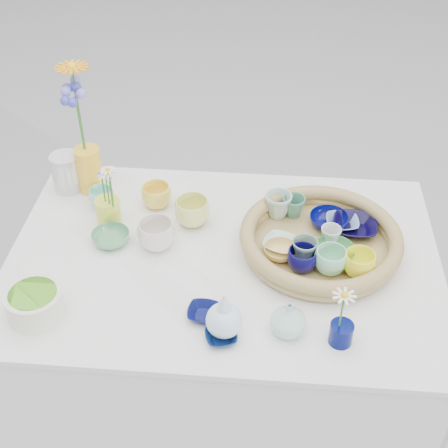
# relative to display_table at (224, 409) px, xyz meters

# --- Properties ---
(ground) EXTENTS (80.00, 80.00, 0.00)m
(ground) POSITION_rel_display_table_xyz_m (0.00, 0.00, 0.00)
(ground) COLOR gray
(display_table) EXTENTS (1.26, 0.86, 0.77)m
(display_table) POSITION_rel_display_table_xyz_m (0.00, 0.00, 0.00)
(display_table) COLOR white
(display_table) RESTS_ON ground
(wicker_tray) EXTENTS (0.47, 0.47, 0.08)m
(wicker_tray) POSITION_rel_display_table_xyz_m (0.28, 0.05, 0.80)
(wicker_tray) COLOR olive
(wicker_tray) RESTS_ON display_table
(tray_ceramic_0) EXTENTS (0.13, 0.13, 0.04)m
(tray_ceramic_0) POSITION_rel_display_table_xyz_m (0.31, 0.15, 0.80)
(tray_ceramic_0) COLOR #040751
(tray_ceramic_0) RESTS_ON wicker_tray
(tray_ceramic_1) EXTENTS (0.14, 0.14, 0.03)m
(tray_ceramic_1) POSITION_rel_display_table_xyz_m (0.39, 0.13, 0.80)
(tray_ceramic_1) COLOR black
(tray_ceramic_1) RESTS_ON wicker_tray
(tray_ceramic_2) EXTENTS (0.10, 0.10, 0.07)m
(tray_ceramic_2) POSITION_rel_display_table_xyz_m (0.38, -0.06, 0.82)
(tray_ceramic_2) COLOR #FFF929
(tray_ceramic_2) RESTS_ON wicker_tray
(tray_ceramic_3) EXTENTS (0.15, 0.15, 0.04)m
(tray_ceramic_3) POSITION_rel_display_table_xyz_m (0.31, -0.00, 0.80)
(tray_ceramic_3) COLOR #4A9957
(tray_ceramic_3) RESTS_ON wicker_tray
(tray_ceramic_4) EXTENTS (0.09, 0.09, 0.07)m
(tray_ceramic_4) POSITION_rel_display_table_xyz_m (0.23, -0.02, 0.82)
(tray_ceramic_4) COLOR gray
(tray_ceramic_4) RESTS_ON wicker_tray
(tray_ceramic_5) EXTENTS (0.13, 0.13, 0.02)m
(tray_ceramic_5) POSITION_rel_display_table_xyz_m (0.16, 0.03, 0.79)
(tray_ceramic_5) COLOR silver
(tray_ceramic_5) RESTS_ON wicker_tray
(tray_ceramic_6) EXTENTS (0.11, 0.11, 0.08)m
(tray_ceramic_6) POSITION_rel_display_table_xyz_m (0.15, 0.18, 0.82)
(tray_ceramic_6) COLOR silver
(tray_ceramic_6) RESTS_ON wicker_tray
(tray_ceramic_7) EXTENTS (0.07, 0.07, 0.06)m
(tray_ceramic_7) POSITION_rel_display_table_xyz_m (0.31, 0.06, 0.81)
(tray_ceramic_7) COLOR silver
(tray_ceramic_7) RESTS_ON wicker_tray
(tray_ceramic_8) EXTENTS (0.11, 0.11, 0.02)m
(tray_ceramic_8) POSITION_rel_display_table_xyz_m (0.35, 0.15, 0.80)
(tray_ceramic_8) COLOR #6C98C8
(tray_ceramic_8) RESTS_ON wicker_tray
(tray_ceramic_9) EXTENTS (0.09, 0.09, 0.07)m
(tray_ceramic_9) POSITION_rel_display_table_xyz_m (0.22, -0.05, 0.82)
(tray_ceramic_9) COLOR #0B084B
(tray_ceramic_9) RESTS_ON wicker_tray
(tray_ceramic_10) EXTENTS (0.10, 0.10, 0.03)m
(tray_ceramic_10) POSITION_rel_display_table_xyz_m (0.16, -0.00, 0.80)
(tray_ceramic_10) COLOR #E2B65C
(tray_ceramic_10) RESTS_ON wicker_tray
(tray_ceramic_11) EXTENTS (0.10, 0.10, 0.07)m
(tray_ceramic_11) POSITION_rel_display_table_xyz_m (0.30, -0.05, 0.82)
(tray_ceramic_11) COLOR #95ECC5
(tray_ceramic_11) RESTS_ON wicker_tray
(tray_ceramic_12) EXTENTS (0.08, 0.08, 0.07)m
(tray_ceramic_12) POSITION_rel_display_table_xyz_m (0.20, 0.19, 0.82)
(tray_ceramic_12) COLOR #478369
(tray_ceramic_12) RESTS_ON wicker_tray
(loose_ceramic_0) EXTENTS (0.12, 0.12, 0.08)m
(loose_ceramic_0) POSITION_rel_display_table_xyz_m (-0.23, 0.22, 0.80)
(loose_ceramic_0) COLOR #FED649
(loose_ceramic_0) RESTS_ON display_table
(loose_ceramic_1) EXTENTS (0.11, 0.11, 0.09)m
(loose_ceramic_1) POSITION_rel_display_table_xyz_m (-0.11, 0.15, 0.81)
(loose_ceramic_1) COLOR #DFE271
(loose_ceramic_1) RESTS_ON display_table
(loose_ceramic_2) EXTENTS (0.14, 0.14, 0.04)m
(loose_ceramic_2) POSITION_rel_display_table_xyz_m (-0.34, 0.03, 0.78)
(loose_ceramic_2) COLOR #599968
(loose_ceramic_2) RESTS_ON display_table
(loose_ceramic_3) EXTENTS (0.13, 0.13, 0.09)m
(loose_ceramic_3) POSITION_rel_display_table_xyz_m (-0.20, 0.03, 0.81)
(loose_ceramic_3) COLOR silver
(loose_ceramic_3) RESTS_ON display_table
(loose_ceramic_4) EXTENTS (0.09, 0.09, 0.02)m
(loose_ceramic_4) POSITION_rel_display_table_xyz_m (-0.03, -0.24, 0.78)
(loose_ceramic_4) COLOR #090E45
(loose_ceramic_4) RESTS_ON display_table
(loose_ceramic_5) EXTENTS (0.08, 0.08, 0.06)m
(loose_ceramic_5) POSITION_rel_display_table_xyz_m (-0.41, 0.21, 0.80)
(loose_ceramic_5) COLOR #93E7D3
(loose_ceramic_5) RESTS_ON display_table
(loose_ceramic_6) EXTENTS (0.10, 0.10, 0.02)m
(loose_ceramic_6) POSITION_rel_display_table_xyz_m (0.02, -0.31, 0.78)
(loose_ceramic_6) COLOR #0D204E
(loose_ceramic_6) RESTS_ON display_table
(fluted_bowl) EXTENTS (0.15, 0.15, 0.08)m
(fluted_bowl) POSITION_rel_display_table_xyz_m (-0.47, -0.27, 0.80)
(fluted_bowl) COLOR silver
(fluted_bowl) RESTS_ON display_table
(bud_vase_paleblue) EXTENTS (0.10, 0.10, 0.14)m
(bud_vase_paleblue) POSITION_rel_display_table_xyz_m (0.03, -0.29, 0.84)
(bud_vase_paleblue) COLOR #CFE9FC
(bud_vase_paleblue) RESTS_ON display_table
(bud_vase_seafoam) EXTENTS (0.12, 0.12, 0.10)m
(bud_vase_seafoam) POSITION_rel_display_table_xyz_m (0.19, -0.27, 0.81)
(bud_vase_seafoam) COLOR #ADDCCE
(bud_vase_seafoam) RESTS_ON display_table
(bud_vase_cobalt) EXTENTS (0.07, 0.07, 0.06)m
(bud_vase_cobalt) POSITION_rel_display_table_xyz_m (0.32, -0.29, 0.80)
(bud_vase_cobalt) COLOR #00094D
(bud_vase_cobalt) RESTS_ON display_table
(single_daisy) EXTENTS (0.08, 0.08, 0.12)m
(single_daisy) POSITION_rel_display_table_xyz_m (0.31, -0.30, 0.88)
(single_daisy) COLOR white
(single_daisy) RESTS_ON bud_vase_cobalt
(tall_vase_yellow) EXTENTS (0.09, 0.09, 0.16)m
(tall_vase_yellow) POSITION_rel_display_table_xyz_m (-0.46, 0.30, 0.84)
(tall_vase_yellow) COLOR yellow
(tall_vase_yellow) RESTS_ON display_table
(gerbera) EXTENTS (0.14, 0.14, 0.30)m
(gerbera) POSITION_rel_display_table_xyz_m (-0.47, 0.30, 1.06)
(gerbera) COLOR orange
(gerbera) RESTS_ON tall_vase_yellow
(hydrangea) EXTENTS (0.08, 0.08, 0.27)m
(hydrangea) POSITION_rel_display_table_xyz_m (-0.47, 0.30, 1.02)
(hydrangea) COLOR #3E44BC
(hydrangea) RESTS_ON tall_vase_yellow
(white_pitcher) EXTENTS (0.15, 0.12, 0.13)m
(white_pitcher) POSITION_rel_display_table_xyz_m (-0.54, 0.29, 0.83)
(white_pitcher) COLOR silver
(white_pitcher) RESTS_ON display_table
(daisy_cup) EXTENTS (0.08, 0.08, 0.08)m
(daisy_cup) POSITION_rel_display_table_xyz_m (-0.37, 0.13, 0.81)
(daisy_cup) COLOR yellow
(daisy_cup) RESTS_ON display_table
(daisy_posy) EXTENTS (0.08, 0.08, 0.14)m
(daisy_posy) POSITION_rel_display_table_xyz_m (-0.36, 0.12, 0.92)
(daisy_posy) COLOR white
(daisy_posy) RESTS_ON daisy_cup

